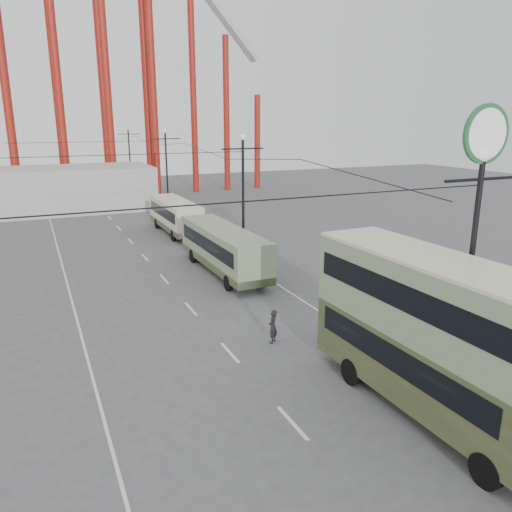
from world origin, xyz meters
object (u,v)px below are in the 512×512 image
single_decker_cream (175,215)px  single_decker_green (223,248)px  lamp_post_near (479,192)px  pedestrian (273,326)px  double_decker_bus (437,332)px

single_decker_cream → single_decker_green: bearing=-92.1°
single_decker_cream → lamp_post_near: bearing=-86.9°
lamp_post_near → single_decker_green: lamp_post_near is taller
single_decker_green → pedestrian: single_decker_green is taller
lamp_post_near → pedestrian: (-4.33, 7.18, -7.04)m
single_decker_green → single_decker_cream: (0.39, 13.74, -0.04)m
double_decker_bus → single_decker_green: bearing=90.3°
lamp_post_near → single_decker_green: size_ratio=0.97×
pedestrian → lamp_post_near: bearing=77.5°
single_decker_green → pedestrian: bearing=-99.9°
single_decker_green → single_decker_cream: size_ratio=1.13×
single_decker_cream → pedestrian: single_decker_cream is taller
lamp_post_near → single_decker_cream: 33.17m
lamp_post_near → single_decker_cream: lamp_post_near is taller
single_decker_green → single_decker_cream: single_decker_green is taller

